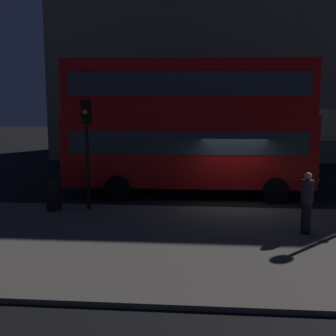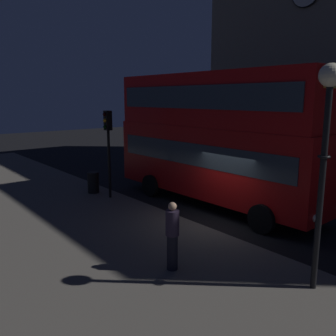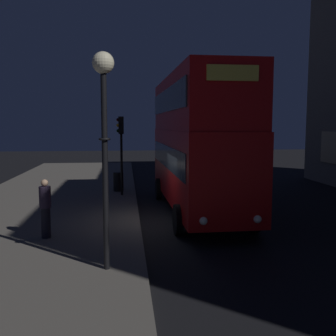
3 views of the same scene
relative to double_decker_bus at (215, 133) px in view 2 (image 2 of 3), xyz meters
name	(u,v)px [view 2 (image 2 of 3)]	position (x,y,z in m)	size (l,w,h in m)	color
ground_plane	(217,224)	(1.82, -1.68, -3.11)	(80.00, 80.00, 0.00)	black
sidewalk_slab	(105,257)	(1.82, -6.38, -3.05)	(44.00, 7.89, 0.12)	#5B564F
double_decker_bus	(215,133)	(0.00, 0.00, 0.00)	(10.24, 2.97, 5.55)	#B20F0F
traffic_light_near_kerb	(108,136)	(-3.42, -3.15, -0.18)	(0.32, 0.36, 3.89)	black
street_lamp	(327,125)	(6.55, -3.41, 0.88)	(0.51, 0.51, 5.18)	black
pedestrian	(172,235)	(3.70, -5.41, -2.04)	(0.36, 0.36, 1.84)	black
litter_bin	(93,182)	(-4.64, -3.33, -2.49)	(0.54, 0.54, 0.99)	black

